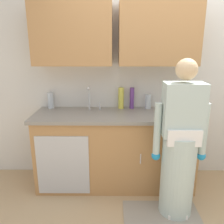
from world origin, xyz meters
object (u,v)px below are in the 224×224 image
(bottle_water_tall, at_px, (148,101))
(sink, at_px, (92,114))
(bottle_dish_liquid, at_px, (184,99))
(bottle_cleaner_spray, at_px, (121,98))
(sponge, at_px, (162,117))
(bottle_water_short, at_px, (132,98))
(person_at_sink, at_px, (179,153))
(cup_by_sink, at_px, (182,112))
(bottle_soap, at_px, (51,100))
(knife_on_counter, at_px, (164,113))

(bottle_water_tall, bearing_deg, sink, -162.21)
(bottle_dish_liquid, distance_m, bottle_cleaner_spray, 0.80)
(sponge, bearing_deg, bottle_water_short, 124.97)
(person_at_sink, height_order, bottle_water_short, person_at_sink)
(person_at_sink, relative_size, bottle_water_short, 6.00)
(person_at_sink, xyz_separation_m, sponge, (-0.12, 0.35, 0.26))
(bottle_water_tall, relative_size, cup_by_sink, 1.83)
(cup_by_sink, bearing_deg, person_at_sink, -106.11)
(bottle_water_tall, height_order, bottle_cleaner_spray, bottle_cleaner_spray)
(sink, distance_m, bottle_soap, 0.61)
(sink, height_order, bottle_water_tall, sink)
(person_at_sink, relative_size, bottle_soap, 7.75)
(bottle_water_short, bearing_deg, bottle_soap, 179.79)
(bottle_dish_liquid, height_order, bottle_cleaner_spray, bottle_cleaner_spray)
(bottle_cleaner_spray, bearing_deg, bottle_dish_liquid, -0.53)
(bottle_soap, xyz_separation_m, cup_by_sink, (1.60, -0.37, -0.05))
(bottle_dish_liquid, relative_size, sponge, 2.41)
(sink, distance_m, sponge, 0.84)
(person_at_sink, height_order, bottle_water_tall, person_at_sink)
(bottle_dish_liquid, xyz_separation_m, knife_on_counter, (-0.29, -0.22, -0.13))
(sink, distance_m, knife_on_counter, 0.87)
(bottle_soap, height_order, bottle_cleaner_spray, bottle_cleaner_spray)
(sink, xyz_separation_m, knife_on_counter, (0.87, 0.00, 0.02))
(bottle_water_short, xyz_separation_m, cup_by_sink, (0.55, -0.37, -0.08))
(sink, bearing_deg, bottle_cleaner_spray, 32.09)
(sink, height_order, bottle_soap, sink)
(sink, height_order, bottle_dish_liquid, sink)
(bottle_water_short, relative_size, bottle_soap, 1.29)
(sponge, bearing_deg, sink, 165.22)
(bottle_soap, bearing_deg, cup_by_sink, -13.02)
(bottle_dish_liquid, bearing_deg, bottle_water_short, 179.36)
(bottle_dish_liquid, distance_m, sponge, 0.57)
(bottle_cleaner_spray, xyz_separation_m, sponge, (0.45, -0.44, -0.12))
(bottle_dish_liquid, xyz_separation_m, cup_by_sink, (-0.12, -0.36, -0.08))
(bottle_dish_liquid, height_order, bottle_soap, bottle_dish_liquid)
(knife_on_counter, bearing_deg, person_at_sink, 92.88)
(sink, bearing_deg, bottle_dish_liquid, 10.64)
(bottle_soap, distance_m, knife_on_counter, 1.45)
(knife_on_counter, distance_m, sponge, 0.22)
(sink, bearing_deg, bottle_soap, 157.24)
(bottle_dish_liquid, bearing_deg, person_at_sink, -107.02)
(sink, height_order, knife_on_counter, sink)
(bottle_water_short, relative_size, cup_by_sink, 2.65)
(person_at_sink, bearing_deg, bottle_dish_liquid, 72.98)
(bottle_water_tall, bearing_deg, bottle_cleaner_spray, -179.82)
(bottle_dish_liquid, distance_m, bottle_soap, 1.72)
(bottle_dish_liquid, xyz_separation_m, bottle_cleaner_spray, (-0.80, 0.01, 0.00))
(cup_by_sink, bearing_deg, bottle_dish_liquid, 71.91)
(sink, distance_m, bottle_cleaner_spray, 0.45)
(sink, xyz_separation_m, person_at_sink, (0.93, -0.56, -0.23))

